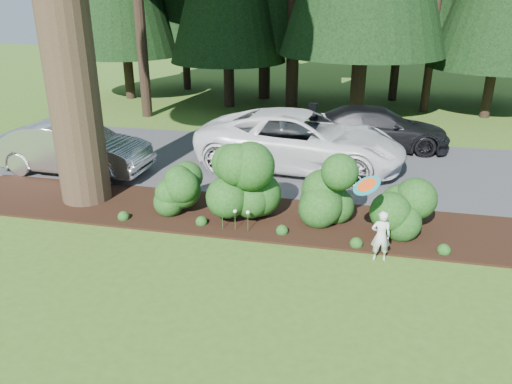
{
  "coord_description": "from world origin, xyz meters",
  "views": [
    {
      "loc": [
        2.39,
        -7.52,
        5.12
      ],
      "look_at": [
        0.33,
        1.74,
        1.3
      ],
      "focal_mm": 35.0,
      "sensor_mm": 36.0,
      "label": 1
    }
  ],
  "objects": [
    {
      "name": "child",
      "position": [
        2.9,
        1.8,
        0.55
      ],
      "size": [
        0.43,
        0.31,
        1.09
      ],
      "primitive_type": "imported",
      "rotation": [
        0.0,
        0.0,
        3.28
      ],
      "color": "silver",
      "rests_on": "ground"
    },
    {
      "name": "lily_cluster",
      "position": [
        -0.3,
        2.4,
        0.5
      ],
      "size": [
        0.69,
        0.09,
        0.57
      ],
      "color": "#133E13",
      "rests_on": "ground"
    },
    {
      "name": "frisbee",
      "position": [
        2.54,
        1.73,
        1.63
      ],
      "size": [
        0.58,
        0.55,
        0.41
      ],
      "color": "teal",
      "rests_on": "ground"
    },
    {
      "name": "car_silver_wagon",
      "position": [
        -6.03,
        5.23,
        0.79
      ],
      "size": [
        4.68,
        1.75,
        1.53
      ],
      "primitive_type": "imported",
      "rotation": [
        0.0,
        0.0,
        1.54
      ],
      "color": "#AFAFB4",
      "rests_on": "driveway"
    },
    {
      "name": "driveway",
      "position": [
        0.0,
        7.5,
        0.01
      ],
      "size": [
        22.0,
        6.0,
        0.03
      ],
      "primitive_type": "cube",
      "color": "#38383A",
      "rests_on": "ground"
    },
    {
      "name": "mulch_bed",
      "position": [
        0.0,
        3.25,
        0.03
      ],
      "size": [
        16.0,
        2.5,
        0.05
      ],
      "primitive_type": "cube",
      "color": "black",
      "rests_on": "ground"
    },
    {
      "name": "ground",
      "position": [
        0.0,
        0.0,
        0.0
      ],
      "size": [
        80.0,
        80.0,
        0.0
      ],
      "primitive_type": "plane",
      "color": "#385A19",
      "rests_on": "ground"
    },
    {
      "name": "car_white_suv",
      "position": [
        0.54,
        7.13,
        0.9
      ],
      "size": [
        6.47,
        3.32,
        1.75
      ],
      "primitive_type": "imported",
      "rotation": [
        0.0,
        0.0,
        1.5
      ],
      "color": "silver",
      "rests_on": "driveway"
    },
    {
      "name": "car_dark_suv",
      "position": [
        2.84,
        9.8,
        0.74
      ],
      "size": [
        4.97,
        2.25,
        1.41
      ],
      "primitive_type": "imported",
      "rotation": [
        0.0,
        0.0,
        1.63
      ],
      "color": "black",
      "rests_on": "driveway"
    },
    {
      "name": "shrub_row",
      "position": [
        0.77,
        3.14,
        0.81
      ],
      "size": [
        6.53,
        1.6,
        1.61
      ],
      "color": "#133E13",
      "rests_on": "ground"
    }
  ]
}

